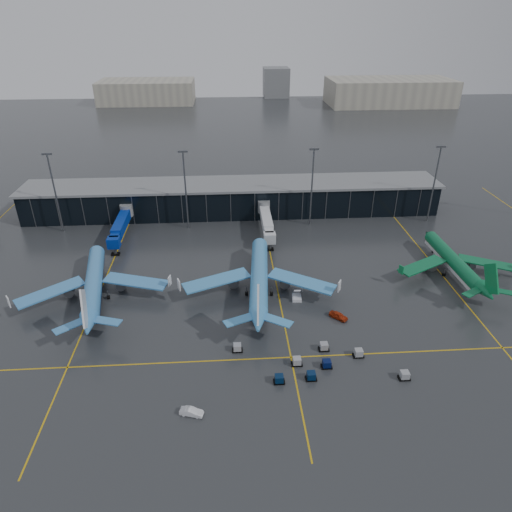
{
  "coord_description": "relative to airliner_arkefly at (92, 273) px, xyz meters",
  "views": [
    {
      "loc": [
        -2.0,
        -86.67,
        63.0
      ],
      "look_at": [
        5.0,
        18.0,
        6.0
      ],
      "focal_mm": 32.0,
      "sensor_mm": 36.0,
      "label": 1
    }
  ],
  "objects": [
    {
      "name": "airliner_klm_near",
      "position": [
        40.65,
        -0.24,
        0.39
      ],
      "size": [
        43.55,
        48.61,
        13.97
      ],
      "primitive_type": null,
      "rotation": [
        0.0,
        0.0,
        -0.08
      ],
      "color": "#4091D2",
      "rests_on": "ground"
    },
    {
      "name": "distant_hangars",
      "position": [
        85.29,
        259.18,
        2.19
      ],
      "size": [
        260.0,
        71.0,
        22.0
      ],
      "color": "#B2AD99",
      "rests_on": "ground"
    },
    {
      "name": "flood_masts",
      "position": [
        40.35,
        39.1,
        7.22
      ],
      "size": [
        203.0,
        0.5,
        25.5
      ],
      "color": "#595B60",
      "rests_on": "ground"
    },
    {
      "name": "jet_bridges",
      "position": [
        0.35,
        32.09,
        -2.04
      ],
      "size": [
        94.0,
        27.5,
        7.2
      ],
      "color": "#595B60",
      "rests_on": "ground"
    },
    {
      "name": "mobile_airstair",
      "position": [
        49.63,
        -4.69,
        -5.83
      ],
      "size": [
        2.45,
        3.37,
        3.45
      ],
      "rotation": [
        0.0,
        0.0,
        -0.08
      ],
      "color": "white",
      "rests_on": "ground"
    },
    {
      "name": "ground",
      "position": [
        35.35,
        -10.9,
        -6.6
      ],
      "size": [
        600.0,
        600.0,
        0.0
      ],
      "primitive_type": "plane",
      "color": "#282B2D",
      "rests_on": "ground"
    },
    {
      "name": "airliner_aer_lingus",
      "position": [
        93.09,
        5.45,
        -0.69
      ],
      "size": [
        34.36,
        38.96,
        11.81
      ],
      "primitive_type": null,
      "rotation": [
        0.0,
        0.0,
        0.02
      ],
      "color": "#0B6438",
      "rests_on": "ground"
    },
    {
      "name": "service_van_red",
      "position": [
        58.07,
        -13.3,
        -5.84
      ],
      "size": [
        4.44,
        4.39,
        1.52
      ],
      "primitive_type": "imported",
      "rotation": [
        0.0,
        0.0,
        0.8
      ],
      "color": "#A6290C",
      "rests_on": "ground"
    },
    {
      "name": "taxi_lines",
      "position": [
        45.35,
        -0.29,
        -6.59
      ],
      "size": [
        220.0,
        120.0,
        0.02
      ],
      "color": "gold",
      "rests_on": "ground"
    },
    {
      "name": "terminal_pier",
      "position": [
        35.35,
        51.1,
        -1.18
      ],
      "size": [
        142.0,
        17.0,
        10.7
      ],
      "color": "black",
      "rests_on": "ground"
    },
    {
      "name": "service_van_white",
      "position": [
        25.85,
        -39.69,
        -5.91
      ],
      "size": [
        4.42,
        2.49,
        1.38
      ],
      "primitive_type": "imported",
      "rotation": [
        0.0,
        0.0,
        1.31
      ],
      "color": "white",
      "rests_on": "ground"
    },
    {
      "name": "baggage_carts",
      "position": [
        50.15,
        -28.74,
        -5.84
      ],
      "size": [
        34.13,
        11.81,
        1.7
      ],
      "color": "black",
      "rests_on": "ground"
    },
    {
      "name": "airliner_arkefly",
      "position": [
        0.0,
        0.0,
        0.0
      ],
      "size": [
        44.85,
        49.05,
        13.19
      ],
      "primitive_type": null,
      "rotation": [
        0.0,
        0.0,
        0.18
      ],
      "color": "#3E88CD",
      "rests_on": "ground"
    }
  ]
}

